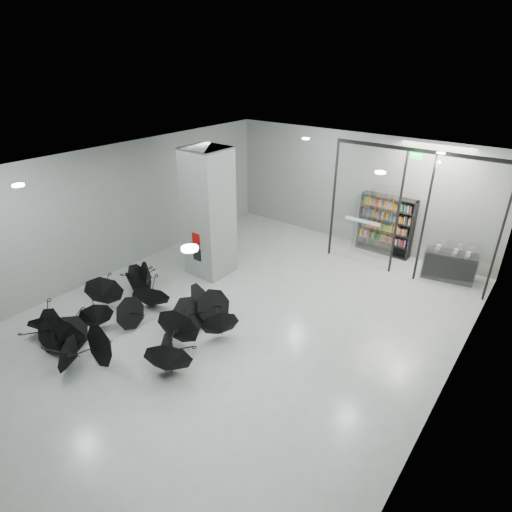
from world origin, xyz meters
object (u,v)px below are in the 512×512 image
Objects in this scene: umbrella_cluster at (134,322)px; bookshelf at (386,225)px; shop_counter at (449,266)px; column at (209,213)px.

bookshelf is at bearing 69.49° from umbrella_cluster.
column is at bearing -157.50° from shop_counter.
shop_counter is (2.36, -0.61, -0.59)m from bookshelf.
shop_counter is at bearing 54.71° from umbrella_cluster.
bookshelf is at bearing 50.96° from column.
column reaches higher than shop_counter.
shop_counter is 0.30× the size of umbrella_cluster.
bookshelf reaches higher than umbrella_cluster.
column is at bearing 101.28° from umbrella_cluster.
umbrella_cluster is at bearing -136.47° from shop_counter.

